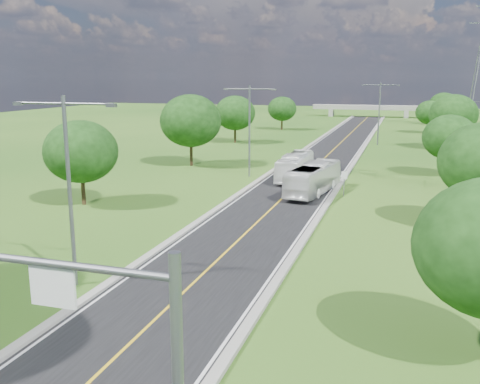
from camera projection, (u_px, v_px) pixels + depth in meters
The scene contains 20 objects.
ground at pixel (324, 159), 71.68m from camera, with size 260.00×260.00×0.00m, color #204D15.
road at pixel (330, 153), 77.27m from camera, with size 8.00×150.00×0.06m, color black.
curb_left at pixel (301, 151), 78.49m from camera, with size 0.50×150.00×0.22m, color gray.
curb_right at pixel (360, 154), 76.01m from camera, with size 0.50×150.00×0.22m, color gray.
signal_mast at pixel (95, 336), 12.66m from camera, with size 8.54×0.33×7.20m.
speed_limit_sign at pixel (344, 179), 49.29m from camera, with size 0.55×0.09×2.40m.
overpass at pixel (368, 108), 145.79m from camera, with size 30.00×3.00×3.20m.
streetlight_near_left at pixel (68, 176), 27.39m from camera, with size 5.90×0.25×10.00m.
streetlight_mid_left at pixel (249, 123), 58.17m from camera, with size 5.90×0.25×10.00m.
streetlight_far_right at pixel (379, 108), 85.46m from camera, with size 5.90×0.25×10.00m.
tree_lb at pixel (81, 152), 45.51m from camera, with size 6.30×6.30×7.33m.
tree_lc at pixel (191, 121), 65.54m from camera, with size 7.56×7.56×8.79m.
tree_ld at pixel (235, 113), 88.64m from camera, with size 6.72×6.72×7.82m.
tree_le at pixel (282, 109), 110.43m from camera, with size 5.88×5.88×6.84m.
tree_rc at pixel (450, 137), 58.93m from camera, with size 5.88×5.88×6.84m.
tree_rd at pixel (453, 115), 80.53m from camera, with size 7.14×7.14×8.30m.
tree_re at pixel (430, 112), 103.91m from camera, with size 5.46×5.46×6.35m.
tree_rf at pixel (443, 104), 121.41m from camera, with size 6.30×6.30×7.33m.
bus_outbound at pixel (314, 179), 50.35m from camera, with size 2.40×10.27×2.86m, color white.
bus_inbound at pixel (295, 166), 57.51m from camera, with size 2.30×9.84×2.74m, color white.
Camera 1 is at (10.44, -11.10, 10.93)m, focal length 40.00 mm.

